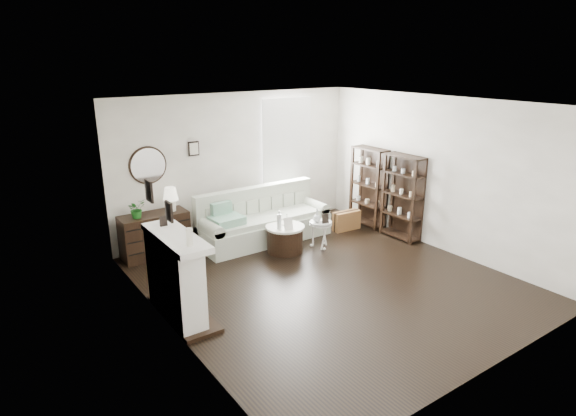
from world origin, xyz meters
TOP-DOWN VIEW (x-y plane):
  - room at (0.73, 2.70)m, footprint 5.50×5.50m
  - fireplace at (-2.32, 0.30)m, footprint 0.50×1.40m
  - shelf_unit_far at (2.33, 1.55)m, footprint 0.30×0.80m
  - shelf_unit_near at (2.33, 0.65)m, footprint 0.30×0.80m
  - sofa at (0.12, 2.08)m, footprint 2.50×0.87m
  - quilt at (-0.69, 1.95)m, footprint 0.58×0.48m
  - suitcase at (1.77, 1.55)m, footprint 0.59×0.23m
  - dresser at (-1.82, 2.47)m, footprint 1.14×0.49m
  - table_lamp at (-1.49, 2.47)m, footprint 0.31×0.31m
  - potted_plant at (-2.11, 2.42)m, footprint 0.35×0.33m
  - drum_table at (0.13, 1.34)m, footprint 0.69×0.69m
  - pedestal_table at (0.76, 1.13)m, footprint 0.41×0.41m
  - eiffel_drum at (0.20, 1.39)m, footprint 0.12×0.12m
  - bottle_drum at (-0.04, 1.26)m, footprint 0.08×0.08m
  - card_frame_drum at (0.08, 1.17)m, footprint 0.17×0.08m
  - eiffel_ped at (0.84, 1.15)m, footprint 0.12×0.12m
  - flask_ped at (0.69, 1.15)m, footprint 0.14×0.14m
  - card_frame_ped at (0.78, 1.02)m, footprint 0.13×0.07m

SIDE VIEW (x-z plane):
  - suitcase at x=1.77m, z-range 0.00..0.38m
  - drum_table at x=0.13m, z-range 0.00..0.48m
  - sofa at x=0.12m, z-range -0.16..0.81m
  - dresser at x=-1.82m, z-range 0.00..0.76m
  - pedestal_table at x=0.76m, z-range 0.20..0.70m
  - fireplace at x=-2.32m, z-range -0.38..1.46m
  - eiffel_drum at x=0.20m, z-range 0.48..0.65m
  - quilt at x=-0.69m, z-range 0.50..0.64m
  - card_frame_ped at x=0.78m, z-range 0.49..0.66m
  - eiffel_ped at x=0.84m, z-range 0.49..0.68m
  - card_frame_drum at x=0.08m, z-range 0.48..0.69m
  - flask_ped at x=0.69m, z-range 0.49..0.75m
  - bottle_drum at x=-0.04m, z-range 0.48..0.81m
  - shelf_unit_far at x=2.33m, z-range 0.00..1.60m
  - shelf_unit_near at x=2.33m, z-range 0.00..1.60m
  - potted_plant at x=-2.11m, z-range 0.76..1.08m
  - table_lamp at x=-1.49m, z-range 0.76..1.18m
  - room at x=0.73m, z-range -1.15..4.35m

